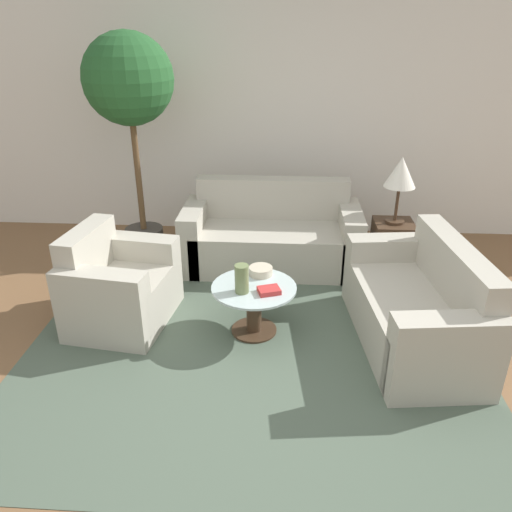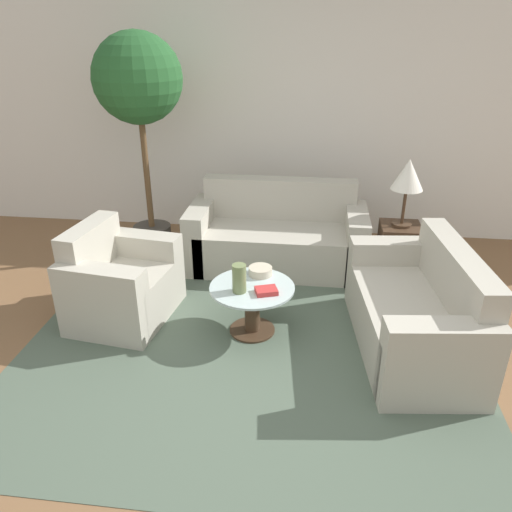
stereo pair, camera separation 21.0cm
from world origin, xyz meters
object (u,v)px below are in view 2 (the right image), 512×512
Objects in this scene: armchair at (118,285)px; coffee_table at (252,303)px; loveseat at (420,315)px; potted_plant at (139,92)px; book_stack at (266,291)px; sofa_main at (277,238)px; table_lamp at (408,177)px; vase at (239,278)px; bowl at (260,271)px.

coffee_table is (1.13, -0.11, -0.02)m from armchair.
potted_plant is (-2.51, 1.42, 1.37)m from loveseat.
loveseat is 7.95× the size of book_stack.
sofa_main is 0.79× the size of potted_plant.
loveseat is 1.39m from table_lamp.
sofa_main reaches higher than vase.
book_stack is at bearing -95.04° from loveseat.
sofa_main is 1.38m from vase.
vase is (-1.35, -0.03, 0.24)m from loveseat.
coffee_table is (-0.09, -1.25, -0.02)m from sofa_main.
sofa_main is at bearing 174.01° from table_lamp.
bowl is (-1.23, 0.26, 0.16)m from loveseat.
potted_plant reaches higher than bowl.
bowl is at bearing 86.21° from book_stack.
loveseat is (2.40, -0.17, -0.00)m from armchair.
vase is (-0.08, -0.09, 0.26)m from coffee_table.
sofa_main is 1.35m from book_stack.
coffee_table is 1.05× the size of table_lamp.
vase is at bearing -51.45° from potted_plant.
sofa_main is 1.76m from loveseat.
loveseat is (1.17, -1.31, 0.00)m from sofa_main.
loveseat is at bearing -17.40° from book_stack.
armchair reaches higher than vase.
sofa_main is at bearing 87.18° from bowl.
book_stack is at bearing -75.00° from bowl.
armchair reaches higher than book_stack.
vase is 0.22m from book_stack.
table_lamp is (1.17, -0.12, 0.71)m from sofa_main.
potted_plant is 9.79× the size of vase.
coffee_table is 1.85m from table_lamp.
potted_plant is at bearing 128.55° from vase.
loveseat reaches higher than book_stack.
coffee_table is 0.30× the size of potted_plant.
table_lamp is (1.26, 1.13, 0.73)m from coffee_table.
sofa_main is 1.38m from table_lamp.
sofa_main reaches higher than loveseat.
potted_plant is at bearing 114.39° from book_stack.
bowl is 0.30m from book_stack.
potted_plant reaches higher than loveseat.
sofa_main reaches higher than armchair.
loveseat is 0.70× the size of potted_plant.
sofa_main is 1.81× the size of armchair.
loveseat is 1.37m from vase.
armchair is 1.13m from coffee_table.
potted_plant is 2.17m from vase.
book_stack is at bearing 0.42° from vase.
potted_plant reaches higher than vase.
loveseat is 3.19m from potted_plant.
coffee_table is 3.44× the size of book_stack.
book_stack is at bearing -91.09° from armchair.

